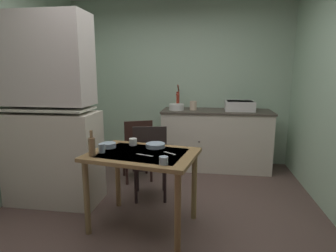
{
  "coord_description": "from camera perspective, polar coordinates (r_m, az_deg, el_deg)",
  "views": [
    {
      "loc": [
        0.52,
        -2.67,
        1.53
      ],
      "look_at": [
        0.09,
        0.25,
        0.95
      ],
      "focal_mm": 29.81,
      "sensor_mm": 36.0,
      "label": 1
    }
  ],
  "objects": [
    {
      "name": "table_knife",
      "position": [
        2.61,
        -4.85,
        -5.95
      ],
      "size": [
        0.17,
        0.08,
        0.0
      ],
      "primitive_type": "cube",
      "rotation": [
        0.0,
        0.0,
        5.93
      ],
      "color": "silver",
      "rests_on": "dining_table"
    },
    {
      "name": "chair_by_counter",
      "position": [
        3.93,
        -6.24,
        -4.74
      ],
      "size": [
        0.53,
        0.53,
        0.88
      ],
      "color": "#321C19",
      "rests_on": "ground"
    },
    {
      "name": "serving_bowl_wide",
      "position": [
        2.87,
        -2.59,
        -3.98
      ],
      "size": [
        0.2,
        0.2,
        0.04
      ],
      "primitive_type": "cylinder",
      "color": "#9EB2C6",
      "rests_on": "dining_table"
    },
    {
      "name": "teacup_mint",
      "position": [
        2.76,
        -13.41,
        -4.44
      ],
      "size": [
        0.06,
        0.06,
        0.09
      ],
      "primitive_type": "cylinder",
      "color": "#9EB2C6",
      "rests_on": "dining_table"
    },
    {
      "name": "chair_far_side",
      "position": [
        3.34,
        -3.66,
        -7.23
      ],
      "size": [
        0.47,
        0.47,
        0.92
      ],
      "color": "#2C1E20",
      "rests_on": "ground"
    },
    {
      "name": "counter_cabinet",
      "position": [
        4.5,
        9.69,
        -2.7
      ],
      "size": [
        1.69,
        0.64,
        0.93
      ],
      "color": "beige",
      "rests_on": "ground"
    },
    {
      "name": "wall_back",
      "position": [
        4.77,
        2.14,
        8.87
      ],
      "size": [
        3.72,
        0.1,
        2.68
      ],
      "primitive_type": "cube",
      "color": "#B3CFB4",
      "rests_on": "ground"
    },
    {
      "name": "stoneware_crock",
      "position": [
        4.39,
        5.18,
        4.19
      ],
      "size": [
        0.11,
        0.11,
        0.14
      ],
      "primitive_type": "cylinder",
      "color": "beige",
      "rests_on": "counter_cabinet"
    },
    {
      "name": "soup_bowl_small",
      "position": [
        2.92,
        -12.07,
        -3.86
      ],
      "size": [
        0.15,
        0.15,
        0.05
      ],
      "primitive_type": "cylinder",
      "color": "#9EB2C6",
      "rests_on": "dining_table"
    },
    {
      "name": "glass_bottle",
      "position": [
        2.65,
        -15.31,
        -3.97
      ],
      "size": [
        0.06,
        0.06,
        0.24
      ],
      "color": "olive",
      "rests_on": "dining_table"
    },
    {
      "name": "sink_basin",
      "position": [
        4.42,
        14.43,
        4.03
      ],
      "size": [
        0.44,
        0.34,
        0.15
      ],
      "color": "white",
      "rests_on": "counter_cabinet"
    },
    {
      "name": "ground_plane",
      "position": [
        3.12,
        -2.4,
        -18.24
      ],
      "size": [
        5.03,
        5.03,
        0.0
      ],
      "primitive_type": "plane",
      "color": "brown"
    },
    {
      "name": "teaspoon_near_bowl",
      "position": [
        2.66,
        0.39,
        -5.61
      ],
      "size": [
        0.13,
        0.1,
        0.0
      ],
      "primitive_type": "cube",
      "rotation": [
        0.0,
        0.0,
        2.5
      ],
      "color": "beige",
      "rests_on": "dining_table"
    },
    {
      "name": "mixing_bowl_counter",
      "position": [
        4.38,
        1.77,
        3.92
      ],
      "size": [
        0.24,
        0.24,
        0.09
      ],
      "primitive_type": "cylinder",
      "color": "white",
      "rests_on": "counter_cabinet"
    },
    {
      "name": "dining_table",
      "position": [
        2.73,
        -5.21,
        -7.75
      ],
      "size": [
        1.12,
        0.89,
        0.76
      ],
      "color": "olive",
      "rests_on": "ground"
    },
    {
      "name": "teacup_cream",
      "position": [
        2.97,
        -7.16,
        -3.23
      ],
      "size": [
        0.08,
        0.08,
        0.07
      ],
      "primitive_type": "cylinder",
      "color": "white",
      "rests_on": "dining_table"
    },
    {
      "name": "mug_tall",
      "position": [
        2.35,
        -0.89,
        -7.06
      ],
      "size": [
        0.08,
        0.08,
        0.07
      ],
      "primitive_type": "cylinder",
      "color": "#9EB2C6",
      "rests_on": "dining_table"
    },
    {
      "name": "hand_pump",
      "position": [
        4.46,
        2.02,
        5.62
      ],
      "size": [
        0.05,
        0.27,
        0.39
      ],
      "color": "maroon",
      "rests_on": "counter_cabinet"
    },
    {
      "name": "hutch_cabinet",
      "position": [
        3.43,
        -22.9,
        1.45
      ],
      "size": [
        1.06,
        0.5,
        2.15
      ],
      "color": "beige",
      "rests_on": "ground"
    }
  ]
}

